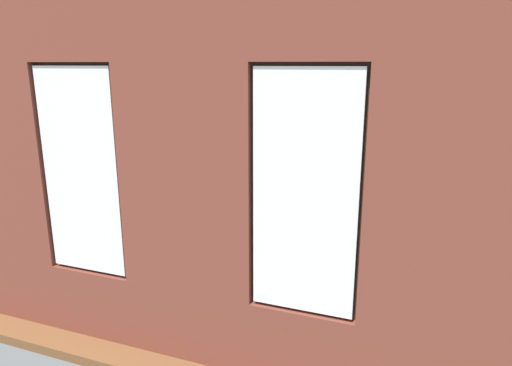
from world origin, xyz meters
The scene contains 17 objects.
ground_plane centered at (0.00, 0.00, -0.05)m, with size 7.23×5.66×0.10m, color brown.
brick_wall_with_windows centered at (0.00, 2.45, 1.63)m, with size 6.63×0.30×3.29m.
white_wall_right centered at (3.27, 0.20, 1.64)m, with size 0.10×4.66×3.29m, color silver.
couch_by_window centered at (0.32, 1.80, 0.33)m, with size 1.82×0.87×0.80m.
couch_left centered at (-2.62, 0.53, 0.33)m, with size 0.93×1.97×0.80m.
coffee_table centered at (0.41, -0.25, 0.39)m, with size 1.37×0.78×0.44m.
cup_ceramic centered at (0.41, -0.25, 0.49)m, with size 0.08×0.08×0.09m, color #B23D38.
candle_jar centered at (0.31, -0.14, 0.50)m, with size 0.08×0.08×0.11m, color #B7333D.
remote_gray centered at (0.82, -0.14, 0.46)m, with size 0.05×0.17×0.02m, color #59595B.
remote_silver centered at (0.58, -0.35, 0.46)m, with size 0.05×0.17×0.02m, color #B2B2B7.
remote_black centered at (0.03, -0.39, 0.46)m, with size 0.05×0.17×0.02m, color black.
media_console centered at (2.97, -0.04, 0.27)m, with size 1.07×0.42×0.53m, color black.
tv_flatscreen centered at (2.97, -0.04, 0.88)m, with size 1.01×0.20×0.69m.
papasan_chair centered at (0.11, -1.57, 0.45)m, with size 1.16×1.16×0.72m.
potted_plant_foreground_right centered at (2.67, -1.78, 0.69)m, with size 0.72×0.72×1.01m.
potted_plant_near_tv centered at (2.42, 0.93, 0.87)m, with size 0.97×0.97×1.37m.
potted_plant_between_couches centered at (-1.04, 1.75, 0.38)m, with size 0.42×0.42×0.63m.
Camera 1 is at (-1.89, 5.74, 2.67)m, focal length 32.00 mm.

